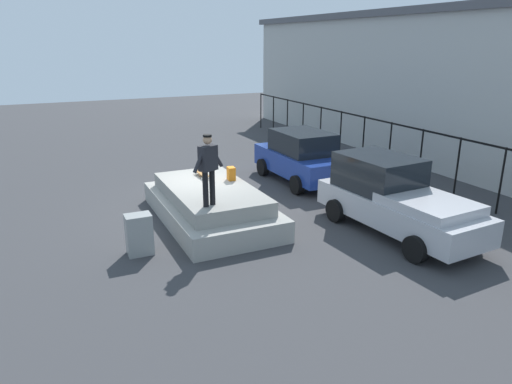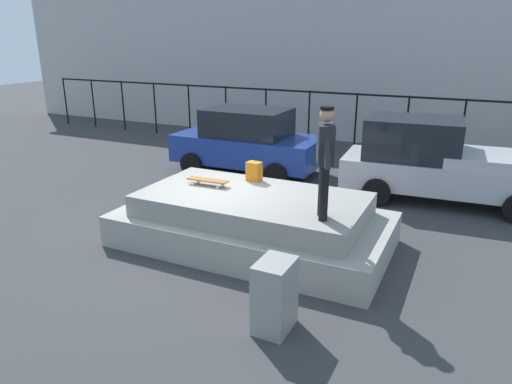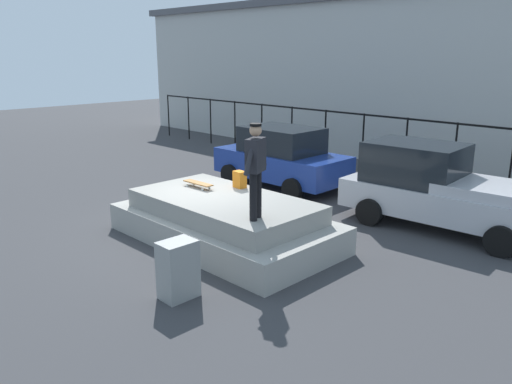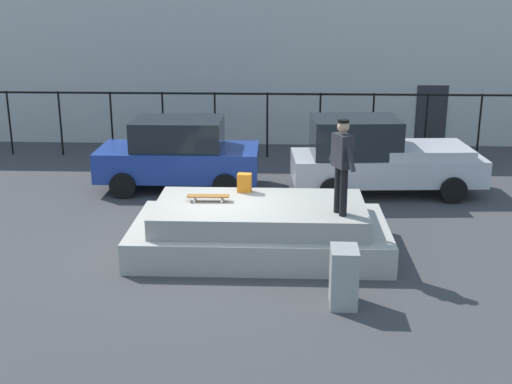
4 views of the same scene
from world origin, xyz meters
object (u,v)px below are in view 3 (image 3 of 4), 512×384
Objects in this scene: utility_box at (178,270)px; car_silver_pickup_mid at (440,188)px; skateboarder at (256,164)px; skateboard at (198,183)px; backpack at (240,179)px; car_blue_sedan_near at (281,157)px.

car_silver_pickup_mid is at bearing 78.38° from utility_box.
skateboard is (-2.52, 0.67, -0.93)m from skateboarder.
car_silver_pickup_mid is at bearing 51.29° from backpack.
car_blue_sedan_near is (-3.76, 4.85, -1.10)m from skateboarder.
skateboard is 0.95m from backpack.
backpack is 0.09× the size of car_blue_sedan_near.
skateboarder is at bearing -30.38° from backpack.
backpack reaches higher than skateboard.
skateboard is at bearing -129.72° from backpack.
backpack is 4.60m from car_silver_pickup_mid.
skateboarder is 0.37× the size of car_silver_pickup_mid.
skateboarder reaches higher than car_silver_pickup_mid.
skateboarder is 2.43m from backpack.
backpack reaches higher than utility_box.
skateboarder is 1.79× the size of utility_box.
car_blue_sedan_near is at bearing 106.43° from skateboard.
car_silver_pickup_mid is (3.88, 3.97, -0.14)m from skateboard.
utility_box is at bearing -60.74° from car_blue_sedan_near.
backpack is at bearing 144.14° from skateboarder.
skateboarder reaches higher than car_blue_sedan_near.
utility_box is (2.47, -2.42, -0.59)m from skateboard.
backpack is (-1.85, 1.34, -0.84)m from skateboarder.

